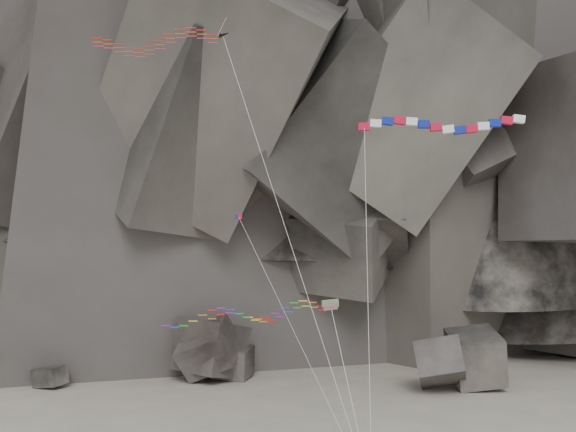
{
  "coord_description": "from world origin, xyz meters",
  "views": [
    {
      "loc": [
        1.32,
        -48.99,
        16.34
      ],
      "look_at": [
        0.51,
        6.0,
        18.26
      ],
      "focal_mm": 45.0,
      "sensor_mm": 36.0,
      "label": 1
    }
  ],
  "objects_px": {
    "banner_kite": "(441,126)",
    "delta_kite": "(151,41)",
    "pennant_kite": "(268,279)",
    "parafoil_kite": "(242,314)"
  },
  "relations": [
    {
      "from": "banner_kite",
      "to": "pennant_kite",
      "type": "bearing_deg",
      "value": -176.68
    },
    {
      "from": "banner_kite",
      "to": "delta_kite",
      "type": "bearing_deg",
      "value": 174.67
    },
    {
      "from": "banner_kite",
      "to": "pennant_kite",
      "type": "xyz_separation_m",
      "value": [
        -11.55,
        0.15,
        -10.26
      ]
    },
    {
      "from": "pennant_kite",
      "to": "parafoil_kite",
      "type": "bearing_deg",
      "value": -144.04
    },
    {
      "from": "delta_kite",
      "to": "parafoil_kite",
      "type": "height_order",
      "value": "delta_kite"
    },
    {
      "from": "delta_kite",
      "to": "pennant_kite",
      "type": "xyz_separation_m",
      "value": [
        8.65,
        -3.2,
        -16.99
      ]
    },
    {
      "from": "delta_kite",
      "to": "banner_kite",
      "type": "height_order",
      "value": "delta_kite"
    },
    {
      "from": "pennant_kite",
      "to": "delta_kite",
      "type": "bearing_deg",
      "value": 175.99
    },
    {
      "from": "banner_kite",
      "to": "parafoil_kite",
      "type": "distance_m",
      "value": 18.26
    },
    {
      "from": "banner_kite",
      "to": "parafoil_kite",
      "type": "bearing_deg",
      "value": -173.91
    }
  ]
}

